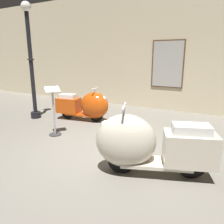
{
  "coord_description": "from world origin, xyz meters",
  "views": [
    {
      "loc": [
        2.08,
        -3.13,
        1.79
      ],
      "look_at": [
        -0.17,
        0.96,
        0.57
      ],
      "focal_mm": 34.91,
      "sensor_mm": 36.0,
      "label": 1
    }
  ],
  "objects_px": {
    "scooter_0": "(86,106)",
    "info_stanchion": "(54,115)",
    "scooter_1": "(145,144)",
    "lamppost": "(31,60)"
  },
  "relations": [
    {
      "from": "scooter_0",
      "to": "scooter_1",
      "type": "xyz_separation_m",
      "value": [
        2.44,
        -1.92,
        0.06
      ]
    },
    {
      "from": "scooter_1",
      "to": "lamppost",
      "type": "bearing_deg",
      "value": -40.8
    },
    {
      "from": "lamppost",
      "to": "scooter_0",
      "type": "bearing_deg",
      "value": 18.18
    },
    {
      "from": "lamppost",
      "to": "info_stanchion",
      "type": "xyz_separation_m",
      "value": [
        1.51,
        -0.81,
        -1.19
      ]
    },
    {
      "from": "scooter_1",
      "to": "lamppost",
      "type": "height_order",
      "value": "lamppost"
    },
    {
      "from": "scooter_1",
      "to": "info_stanchion",
      "type": "height_order",
      "value": "info_stanchion"
    },
    {
      "from": "scooter_0",
      "to": "info_stanchion",
      "type": "relative_size",
      "value": 1.42
    },
    {
      "from": "scooter_1",
      "to": "lamppost",
      "type": "distance_m",
      "value": 4.34
    },
    {
      "from": "scooter_0",
      "to": "info_stanchion",
      "type": "height_order",
      "value": "info_stanchion"
    },
    {
      "from": "scooter_0",
      "to": "scooter_1",
      "type": "distance_m",
      "value": 3.11
    }
  ]
}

